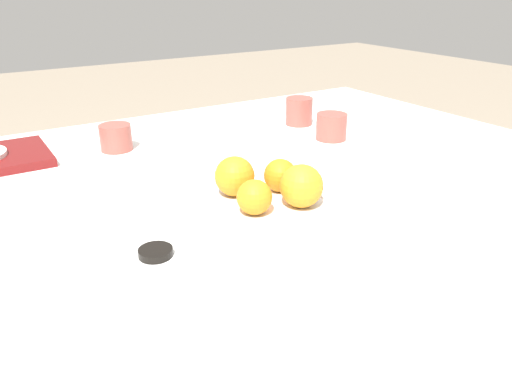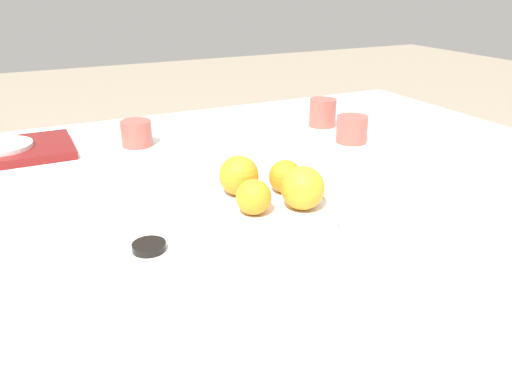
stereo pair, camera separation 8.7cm
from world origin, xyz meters
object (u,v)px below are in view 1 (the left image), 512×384
object	(u,v)px
cup_1	(331,127)
napkin	(353,97)
cup_0	(116,137)
orange_2	(235,176)
cup_2	(299,111)
fruit_platter	(256,212)
soy_dish	(156,252)
orange_3	(301,186)
orange_0	(254,197)
orange_1	(280,175)

from	to	relation	value
cup_1	napkin	size ratio (longest dim) A/B	0.68
cup_0	cup_1	xyz separation A→B (m)	(0.51, -0.21, 0.00)
orange_2	cup_2	world-z (taller)	orange_2
fruit_platter	soy_dish	xyz separation A→B (m)	(-0.20, -0.03, -0.00)
cup_2	fruit_platter	bearing A→B (deg)	-133.64
orange_3	cup_2	bearing A→B (deg)	53.68
orange_3	cup_0	size ratio (longest dim) A/B	1.01
orange_2	orange_3	world-z (taller)	orange_3
fruit_platter	cup_1	size ratio (longest dim) A/B	3.68
fruit_platter	cup_1	distance (m)	0.51
orange_0	cup_1	xyz separation A→B (m)	(0.43, 0.30, -0.01)
cup_2	soy_dish	world-z (taller)	cup_2
orange_2	soy_dish	world-z (taller)	orange_2
orange_2	orange_3	xyz separation A→B (m)	(0.08, -0.11, 0.00)
fruit_platter	napkin	size ratio (longest dim) A/B	2.50
orange_3	cup_1	xyz separation A→B (m)	(0.34, 0.32, -0.02)
orange_3	fruit_platter	bearing A→B (deg)	160.52
orange_2	orange_3	size ratio (longest dim) A/B	0.97
cup_2	cup_1	bearing A→B (deg)	-95.18
orange_2	soy_dish	distance (m)	0.24
orange_3	soy_dish	size ratio (longest dim) A/B	1.46
orange_1	napkin	size ratio (longest dim) A/B	0.54
fruit_platter	orange_1	world-z (taller)	orange_1
napkin	cup_2	bearing A→B (deg)	-154.80
orange_1	orange_2	xyz separation A→B (m)	(-0.08, 0.03, 0.01)
orange_2	cup_0	xyz separation A→B (m)	(-0.09, 0.42, -0.02)
cup_0	soy_dish	size ratio (longest dim) A/B	1.45
orange_0	cup_0	world-z (taller)	orange_0
cup_2	soy_dish	size ratio (longest dim) A/B	1.46
orange_3	cup_2	xyz separation A→B (m)	(0.35, 0.48, -0.01)
fruit_platter	orange_1	size ratio (longest dim) A/B	4.62
napkin	soy_dish	xyz separation A→B (m)	(-1.00, -0.65, 0.00)
orange_0	napkin	size ratio (longest dim) A/B	0.53
cup_2	napkin	world-z (taller)	cup_2
orange_3	napkin	world-z (taller)	orange_3
orange_1	orange_3	distance (m)	0.08
orange_0	cup_1	distance (m)	0.52
cup_0	soy_dish	xyz separation A→B (m)	(-0.11, -0.53, -0.03)
cup_0	soy_dish	distance (m)	0.55
orange_2	soy_dish	bearing A→B (deg)	-151.95
napkin	soy_dish	size ratio (longest dim) A/B	2.20
napkin	cup_0	bearing A→B (deg)	-172.29
cup_0	cup_2	bearing A→B (deg)	-5.71
orange_0	napkin	bearing A→B (deg)	38.16
fruit_platter	orange_2	bearing A→B (deg)	88.21
orange_1	cup_2	distance (m)	0.53
orange_3	soy_dish	bearing A→B (deg)	-179.63
orange_0	fruit_platter	bearing A→B (deg)	45.56
fruit_platter	cup_2	distance (m)	0.62
cup_1	cup_0	bearing A→B (deg)	157.16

